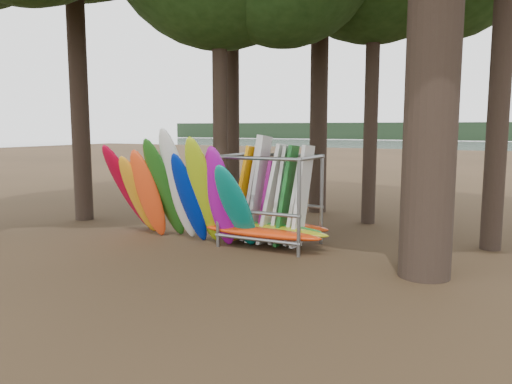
% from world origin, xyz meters
% --- Properties ---
extents(ground, '(120.00, 120.00, 0.00)m').
position_xyz_m(ground, '(0.00, 0.00, 0.00)').
color(ground, '#47331E').
rests_on(ground, ground).
extents(lake, '(160.00, 160.00, 0.00)m').
position_xyz_m(lake, '(0.00, 60.00, 0.00)').
color(lake, gray).
rests_on(lake, ground).
extents(far_shore, '(160.00, 4.00, 4.00)m').
position_xyz_m(far_shore, '(0.00, 110.00, 2.00)').
color(far_shore, black).
rests_on(far_shore, ground).
extents(kayak_row, '(4.40, 2.22, 3.11)m').
position_xyz_m(kayak_row, '(-1.40, 1.15, 1.26)').
color(kayak_row, '#B40627').
rests_on(kayak_row, ground).
extents(storage_rack, '(3.22, 1.58, 2.80)m').
position_xyz_m(storage_rack, '(0.87, 1.95, 1.05)').
color(storage_rack, gray).
rests_on(storage_rack, ground).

